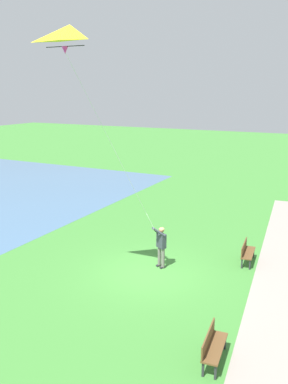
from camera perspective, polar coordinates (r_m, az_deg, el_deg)
ground_plane at (r=16.64m, az=0.70°, el=-11.28°), size 120.00×120.00×0.00m
walkway_path at (r=13.56m, az=18.64°, el=-18.38°), size 5.71×32.08×0.02m
person_kite_flyer at (r=16.74m, az=2.39°, el=-7.23°), size 0.51×0.63×1.83m
flying_kite at (r=13.81m, az=-10.33°, el=20.06°), size 2.38×3.29×7.27m
park_bench_near_walkway at (r=17.90m, az=14.23°, el=-8.07°), size 0.59×1.54×0.88m
park_bench_far_walkway at (r=11.73m, az=9.59°, el=-20.41°), size 0.59×1.54×0.88m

